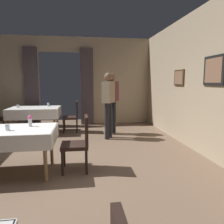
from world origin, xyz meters
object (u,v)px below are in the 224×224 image
Objects in this scene: chair_far_right at (73,115)px; chair_mid_right at (79,141)px; dining_table_mid at (9,134)px; flower_vase_mid at (30,120)px; glass_far_a at (48,105)px; person_waiter_by_doorway at (108,100)px; glass_far_b at (18,106)px; person_diner_standing_aside at (112,98)px; glass_mid_b at (8,127)px; dining_table_far at (35,111)px.

chair_mid_right is at bearing -85.86° from chair_far_right.
chair_mid_right reaches higher than dining_table_mid.
flower_vase_mid is (-0.81, 0.15, 0.34)m from chair_mid_right.
chair_far_right is 0.86m from glass_far_a.
glass_far_a is at bearing 145.17° from person_waiter_by_doorway.
glass_far_b is (-1.78, 2.98, 0.28)m from chair_mid_right.
glass_far_a is at bearing 159.26° from person_diner_standing_aside.
glass_far_a is (0.12, 3.28, 0.01)m from glass_mid_b.
flower_vase_mid reaches higher than chair_mid_right.
flower_vase_mid is (0.29, 0.16, 0.19)m from dining_table_mid.
dining_table_far is at bearing 178.01° from chair_far_right.
person_diner_standing_aside reaches higher than dining_table_mid.
flower_vase_mid is (-0.60, -2.71, 0.34)m from chair_far_right.
glass_far_a is 0.06× the size of person_waiter_by_doorway.
chair_far_right is 1.38m from person_waiter_by_doorway.
person_waiter_by_doorway is at bearing 50.03° from flower_vase_mid.
glass_far_a is at bearing 87.82° from glass_mid_b.
dining_table_mid is 1.01× the size of dining_table_far.
person_diner_standing_aside is at bearing -10.97° from dining_table_far.
chair_far_right is 4.97× the size of flower_vase_mid.
glass_far_a is 2.07m from person_waiter_by_doorway.
chair_mid_right is (1.30, -2.89, -0.14)m from dining_table_far.
chair_far_right is 3.11m from glass_mid_b.
person_diner_standing_aside is at bearing 72.55° from person_waiter_by_doorway.
chair_mid_right is at bearing -59.09° from glass_far_b.
dining_table_mid is 2.74m from person_waiter_by_doorway.
glass_far_b is at bearing 175.61° from chair_far_right.
person_waiter_by_doorway is (1.69, -1.18, 0.22)m from glass_far_a.
glass_far_a is at bearing 87.34° from dining_table_mid.
glass_far_b is 0.05× the size of person_diner_standing_aside.
person_waiter_by_doorway is at bearing -42.48° from chair_far_right.
glass_mid_b is 3.17m from glass_far_b.
person_diner_standing_aside is (1.84, -0.70, 0.22)m from glass_far_a.
flower_vase_mid reaches higher than glass_mid_b.
chair_far_right is 0.54× the size of person_waiter_by_doorway.
person_waiter_by_doorway reaches higher than glass_mid_b.
chair_mid_right is 1.12m from glass_mid_b.
dining_table_mid is at bearing -77.17° from glass_far_b.
dining_table_far is 7.57× the size of flower_vase_mid.
chair_mid_right reaches higher than glass_far_a.
chair_far_right is at bearing -1.99° from dining_table_far.
flower_vase_mid is at bearing -102.48° from chair_far_right.
dining_table_far is at bearing 94.20° from glass_mid_b.
chair_mid_right is 0.54× the size of person_waiter_by_doorway.
dining_table_far is 0.46m from glass_far_a.
person_waiter_by_doorway reaches higher than dining_table_mid.
glass_mid_b is (0.22, -3.01, 0.14)m from dining_table_far.
flower_vase_mid is at bearing -126.13° from person_diner_standing_aside.
dining_table_mid is at bearing -128.73° from person_diner_standing_aside.
glass_far_b is 0.05× the size of person_waiter_by_doorway.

